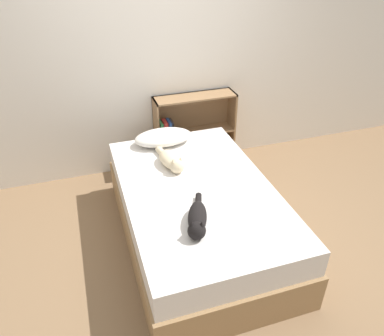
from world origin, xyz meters
TOP-DOWN VIEW (x-y plane):
  - ground_plane at (0.00, 0.00)m, footprint 8.00×8.00m
  - wall_back at (0.00, 1.43)m, footprint 8.00×0.06m
  - bed at (0.00, 0.00)m, footprint 1.28×2.08m
  - pillow at (-0.09, 0.84)m, footprint 0.59×0.33m
  - cat_light at (-0.12, 0.39)m, footprint 0.23×0.49m
  - cat_dark at (-0.16, -0.47)m, footprint 0.27×0.52m
  - bookshelf at (0.36, 1.31)m, footprint 0.94×0.26m

SIDE VIEW (x-z plane):
  - ground_plane at x=0.00m, z-range 0.00..0.00m
  - bed at x=0.00m, z-range 0.00..0.58m
  - bookshelf at x=0.36m, z-range 0.01..0.89m
  - cat_dark at x=-0.16m, z-range 0.57..0.72m
  - cat_light at x=-0.12m, z-range 0.57..0.72m
  - pillow at x=-0.09m, z-range 0.58..0.72m
  - wall_back at x=0.00m, z-range 0.00..2.50m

